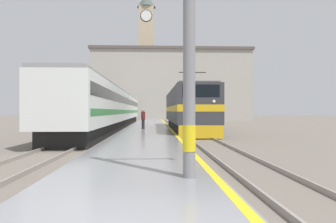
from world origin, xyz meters
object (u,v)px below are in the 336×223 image
object	(u,v)px
catenary_mast	(192,22)
person_on_platform	(143,119)
clock_tower	(146,53)
locomotive_train	(186,110)
passenger_train	(115,108)

from	to	relation	value
catenary_mast	person_on_platform	distance (m)	20.67
person_on_platform	clock_tower	distance (m)	46.97
catenary_mast	person_on_platform	world-z (taller)	catenary_mast
catenary_mast	locomotive_train	bearing A→B (deg)	84.61
person_on_platform	clock_tower	xyz separation A→B (m)	(-0.73, 44.99, 13.49)
catenary_mast	clock_tower	distance (m)	66.34
catenary_mast	clock_tower	size ratio (longest dim) A/B	0.26
locomotive_train	passenger_train	world-z (taller)	locomotive_train
passenger_train	clock_tower	size ratio (longest dim) A/B	1.55
locomotive_train	passenger_train	xyz separation A→B (m)	(-7.16, 6.67, 0.16)
locomotive_train	person_on_platform	size ratio (longest dim) A/B	10.77
locomotive_train	person_on_platform	xyz separation A→B (m)	(-3.81, -1.08, -0.78)
locomotive_train	person_on_platform	world-z (taller)	locomotive_train
locomotive_train	passenger_train	size ratio (longest dim) A/B	0.42
catenary_mast	clock_tower	world-z (taller)	clock_tower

